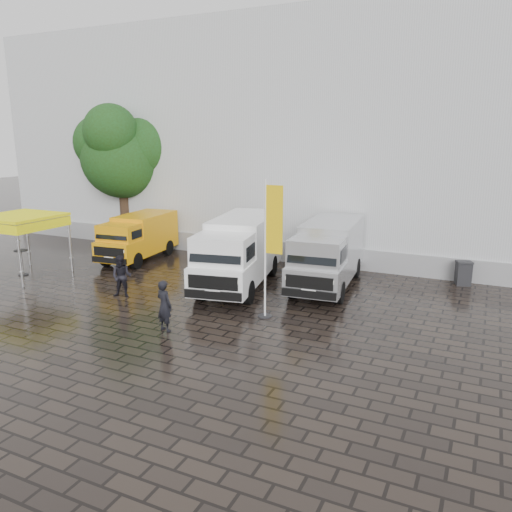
# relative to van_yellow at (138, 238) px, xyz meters

# --- Properties ---
(ground) EXTENTS (120.00, 120.00, 0.00)m
(ground) POSITION_rel_van_yellow_xyz_m (8.24, -5.06, -1.14)
(ground) COLOR black
(ground) RESTS_ON ground
(exhibition_hall) EXTENTS (44.00, 16.00, 12.00)m
(exhibition_hall) POSITION_rel_van_yellow_xyz_m (10.24, 10.94, 4.86)
(exhibition_hall) COLOR silver
(exhibition_hall) RESTS_ON ground
(hall_plinth) EXTENTS (44.00, 0.15, 1.00)m
(hall_plinth) POSITION_rel_van_yellow_xyz_m (10.24, 2.89, -0.64)
(hall_plinth) COLOR gray
(hall_plinth) RESTS_ON ground
(van_yellow) EXTENTS (2.40, 5.11, 2.28)m
(van_yellow) POSITION_rel_van_yellow_xyz_m (0.00, 0.00, 0.00)
(van_yellow) COLOR orange
(van_yellow) RESTS_ON ground
(van_white) EXTENTS (3.38, 6.85, 2.84)m
(van_white) POSITION_rel_van_yellow_xyz_m (6.72, -1.89, 0.28)
(van_white) COLOR white
(van_white) RESTS_ON ground
(van_silver) EXTENTS (2.62, 6.34, 2.68)m
(van_silver) POSITION_rel_van_yellow_xyz_m (10.07, -0.36, 0.20)
(van_silver) COLOR silver
(van_silver) RESTS_ON ground
(canopy_tent) EXTENTS (2.96, 2.96, 2.78)m
(canopy_tent) POSITION_rel_van_yellow_xyz_m (-2.83, -4.55, 1.44)
(canopy_tent) COLOR silver
(canopy_tent) RESTS_ON ground
(flagpole) EXTENTS (0.88, 0.50, 4.80)m
(flagpole) POSITION_rel_van_yellow_xyz_m (9.37, -4.73, 1.53)
(flagpole) COLOR black
(flagpole) RESTS_ON ground
(tree) EXTENTS (4.56, 4.56, 8.18)m
(tree) POSITION_rel_van_yellow_xyz_m (-3.31, 3.09, 4.11)
(tree) COLOR black
(tree) RESTS_ON ground
(cocktail_table) EXTENTS (0.60, 0.60, 1.16)m
(cocktail_table) POSITION_rel_van_yellow_xyz_m (-3.00, -4.55, -0.56)
(cocktail_table) COLOR black
(cocktail_table) RESTS_ON ground
(wheelie_bin) EXTENTS (0.77, 0.77, 1.03)m
(wheelie_bin) POSITION_rel_van_yellow_xyz_m (15.22, 2.39, -0.62)
(wheelie_bin) COLOR black
(wheelie_bin) RESTS_ON ground
(person_front) EXTENTS (0.71, 0.55, 1.71)m
(person_front) POSITION_rel_van_yellow_xyz_m (6.79, -7.30, -0.29)
(person_front) COLOR black
(person_front) RESTS_ON ground
(person_tent) EXTENTS (0.98, 0.87, 1.67)m
(person_tent) POSITION_rel_van_yellow_xyz_m (3.22, -5.12, -0.31)
(person_tent) COLOR black
(person_tent) RESTS_ON ground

